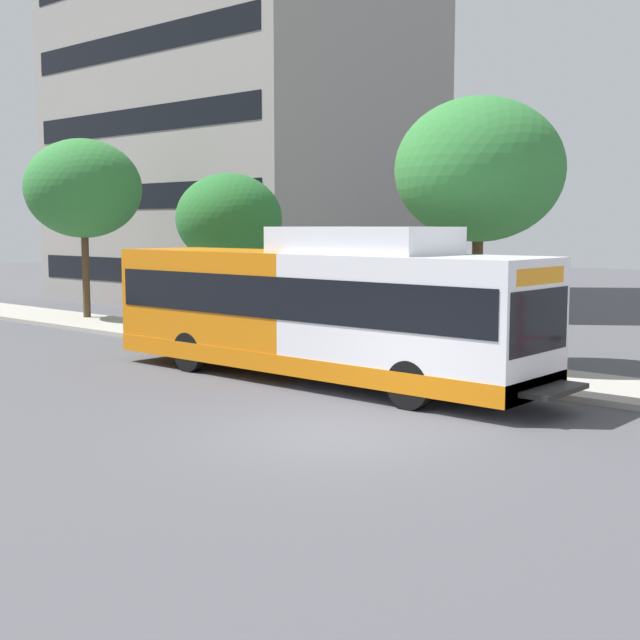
# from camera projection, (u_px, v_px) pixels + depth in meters

# --- Properties ---
(ground_plane) EXTENTS (120.00, 120.00, 0.00)m
(ground_plane) POSITION_uv_depth(u_px,v_px,m) (75.00, 381.00, 20.21)
(ground_plane) COLOR #4C4C51
(sidewalk_curb) EXTENTS (3.00, 56.00, 0.14)m
(sidewalk_curb) POSITION_uv_depth(u_px,v_px,m) (331.00, 354.00, 24.12)
(sidewalk_curb) COLOR #A8A399
(sidewalk_curb) RESTS_ON ground
(transit_bus) EXTENTS (2.58, 12.25, 3.65)m
(transit_bus) POSITION_uv_depth(u_px,v_px,m) (317.00, 310.00, 20.11)
(transit_bus) COLOR white
(transit_bus) RESTS_ON ground
(street_tree_near_stop) EXTENTS (4.27, 4.27, 6.75)m
(street_tree_near_stop) POSITION_uv_depth(u_px,v_px,m) (479.00, 170.00, 21.49)
(street_tree_near_stop) COLOR #4C3823
(street_tree_near_stop) RESTS_ON sidewalk_curb
(street_tree_mid_block) EXTENTS (3.45, 3.45, 5.22)m
(street_tree_mid_block) POSITION_uv_depth(u_px,v_px,m) (229.00, 219.00, 27.68)
(street_tree_mid_block) COLOR #4C3823
(street_tree_mid_block) RESTS_ON sidewalk_curb
(street_tree_far_block) EXTENTS (4.42, 4.42, 6.82)m
(street_tree_far_block) POSITION_uv_depth(u_px,v_px,m) (83.00, 189.00, 32.54)
(street_tree_far_block) COLOR #4C3823
(street_tree_far_block) RESTS_ON sidewalk_curb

